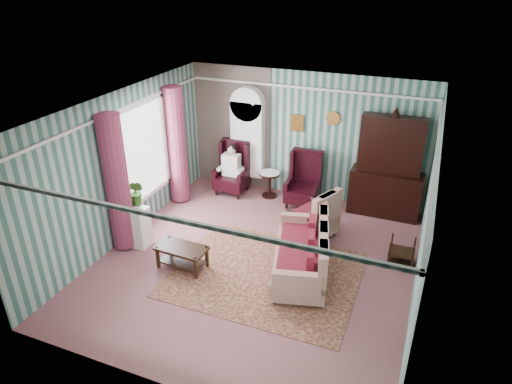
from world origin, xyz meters
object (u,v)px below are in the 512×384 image
at_px(wingback_left, 232,168).
at_px(coffee_table, 182,257).
at_px(wingback_right, 303,180).
at_px(round_side_table, 270,185).
at_px(floral_armchair, 313,214).
at_px(seated_woman, 232,170).
at_px(sofa, 301,248).
at_px(nest_table, 402,252).
at_px(bookcase, 248,145).
at_px(plant_stand, 135,226).
at_px(dresser_hutch, 389,164).

distance_m(wingback_left, coffee_table, 3.15).
bearing_deg(wingback_left, wingback_right, 0.00).
xyz_separation_m(round_side_table, floral_armchair, (1.40, -1.33, 0.20)).
height_order(seated_woman, sofa, seated_woman).
relative_size(round_side_table, nest_table, 1.11).
xyz_separation_m(wingback_right, sofa, (0.69, -2.47, -0.11)).
bearing_deg(round_side_table, seated_woman, -170.54).
bearing_deg(bookcase, wingback_left, -122.66).
bearing_deg(sofa, nest_table, -74.91).
distance_m(wingback_right, sofa, 2.56).
bearing_deg(coffee_table, plant_stand, 164.42).
relative_size(bookcase, wingback_right, 1.79).
bearing_deg(round_side_table, bookcase, 159.73).
bearing_deg(dresser_hutch, nest_table, -72.61).
bearing_deg(nest_table, dresser_hutch, 107.39).
distance_m(bookcase, dresser_hutch, 3.25).
distance_m(round_side_table, sofa, 3.04).
xyz_separation_m(dresser_hutch, floral_armchair, (-1.20, -1.45, -0.68)).
xyz_separation_m(wingback_left, floral_armchair, (2.30, -1.18, -0.12)).
relative_size(nest_table, plant_stand, 0.68).
bearing_deg(wingback_right, wingback_left, 180.00).
height_order(nest_table, sofa, sofa).
height_order(bookcase, wingback_right, bookcase).
distance_m(round_side_table, floral_armchair, 1.94).
relative_size(dresser_hutch, floral_armchair, 2.34).
xyz_separation_m(sofa, floral_armchair, (-0.14, 1.29, -0.01)).
height_order(nest_table, plant_stand, plant_stand).
distance_m(dresser_hutch, coffee_table, 4.65).
bearing_deg(round_side_table, coffee_table, -98.19).
height_order(nest_table, coffee_table, nest_table).
distance_m(bookcase, sofa, 3.65).
distance_m(dresser_hutch, round_side_table, 2.75).
xyz_separation_m(nest_table, sofa, (-1.63, -0.92, 0.24)).
bearing_deg(bookcase, floral_armchair, -37.46).
distance_m(plant_stand, floral_armchair, 3.48).
bearing_deg(coffee_table, dresser_hutch, 47.65).
distance_m(plant_stand, coffee_table, 1.29).
xyz_separation_m(plant_stand, floral_armchair, (3.10, 1.57, 0.10)).
distance_m(wingback_right, coffee_table, 3.39).
height_order(dresser_hutch, wingback_right, dresser_hutch).
xyz_separation_m(wingback_right, floral_armchair, (0.55, -1.18, -0.12)).
relative_size(dresser_hutch, seated_woman, 2.00).
xyz_separation_m(wingback_right, seated_woman, (-1.75, 0.00, -0.04)).
relative_size(dresser_hutch, wingback_right, 1.89).
distance_m(wingback_left, seated_woman, 0.04).
distance_m(wingback_left, floral_armchair, 2.59).
height_order(wingback_right, round_side_table, wingback_right).
xyz_separation_m(wingback_right, nest_table, (2.32, -1.55, -0.35)).
relative_size(seated_woman, floral_armchair, 1.17).
bearing_deg(sofa, plant_stand, 80.70).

